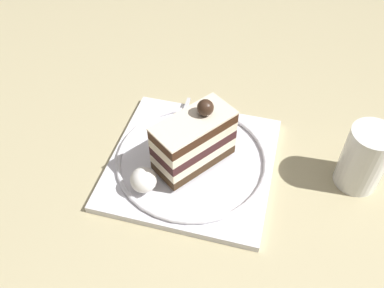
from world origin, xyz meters
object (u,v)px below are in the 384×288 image
(dessert_plate, at_px, (192,161))
(whipped_cream_dollop, at_px, (144,180))
(fork, at_px, (182,120))
(cake_slice, at_px, (194,140))
(drink_glass_near, at_px, (363,161))

(dessert_plate, xyz_separation_m, whipped_cream_dollop, (-0.06, 0.07, 0.03))
(whipped_cream_dollop, relative_size, fork, 0.36)
(dessert_plate, xyz_separation_m, cake_slice, (-0.01, -0.00, 0.05))
(cake_slice, bearing_deg, fork, 15.40)
(whipped_cream_dollop, bearing_deg, drink_glass_near, -82.54)
(whipped_cream_dollop, height_order, fork, whipped_cream_dollop)
(whipped_cream_dollop, bearing_deg, fork, -18.01)
(drink_glass_near, bearing_deg, cake_slice, 86.48)
(dessert_plate, distance_m, fork, 0.08)
(fork, bearing_deg, drink_glass_near, -110.40)
(dessert_plate, bearing_deg, cake_slice, -148.44)
(fork, bearing_deg, dessert_plate, -165.76)
(dessert_plate, xyz_separation_m, drink_glass_near, (-0.02, -0.25, 0.04))
(cake_slice, xyz_separation_m, drink_glass_near, (-0.02, -0.25, -0.02))
(cake_slice, relative_size, whipped_cream_dollop, 3.41)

